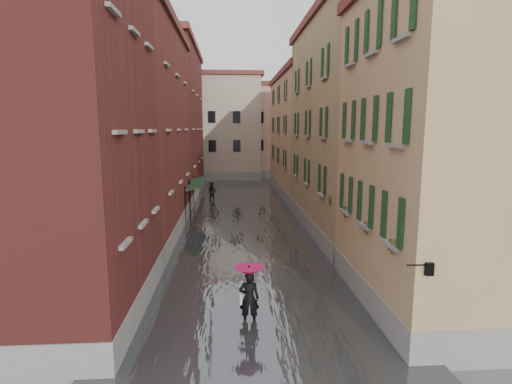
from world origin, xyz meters
name	(u,v)px	position (x,y,z in m)	size (l,w,h in m)	color
ground	(252,289)	(0.00, 0.00, 0.00)	(120.00, 120.00, 0.00)	slate
floodwater	(242,218)	(0.00, 13.00, 0.10)	(10.00, 60.00, 0.20)	#4C4F54
building_left_near	(45,134)	(-7.00, -2.00, 6.50)	(6.00, 8.00, 13.00)	maroon
building_left_mid	(128,135)	(-7.00, 9.00, 6.25)	(6.00, 14.00, 12.50)	maroon
building_left_far	(166,125)	(-7.00, 24.00, 7.00)	(6.00, 16.00, 14.00)	maroon
building_right_near	(450,155)	(7.00, -2.00, 5.75)	(6.00, 8.00, 11.50)	tan
building_right_mid	(355,131)	(7.00, 9.00, 6.50)	(6.00, 14.00, 13.00)	#998B5C
building_right_far	(308,137)	(7.00, 24.00, 5.75)	(6.00, 16.00, 11.50)	tan
building_end_cream	(213,129)	(-3.00, 38.00, 6.50)	(12.00, 9.00, 13.00)	#AFA68B
building_end_pink	(279,133)	(6.00, 40.00, 6.00)	(10.00, 9.00, 12.00)	tan
awning_near	(194,188)	(-3.49, 12.57, 2.46)	(1.09, 2.92, 2.80)	#16331C
awning_far	(198,181)	(-3.48, 16.07, 2.47)	(1.09, 3.25, 2.80)	#16331C
wall_lantern	(428,268)	(4.33, -6.00, 3.01)	(0.71, 0.22, 0.35)	black
window_planters	(358,210)	(4.12, -0.80, 3.51)	(0.59, 8.35, 0.84)	brown
pedestrian_main	(249,289)	(-0.29, -2.98, 1.27)	(1.02, 1.02, 2.06)	black
pedestrian_far	(212,192)	(-2.52, 20.20, 0.91)	(0.88, 0.69, 1.81)	black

